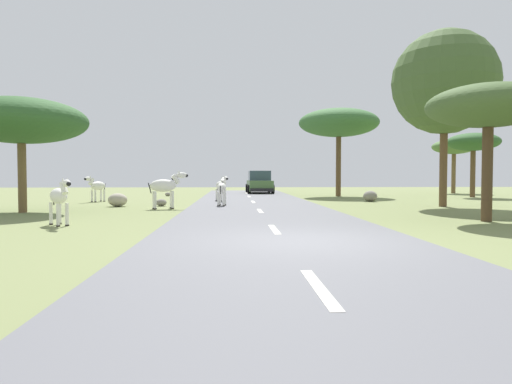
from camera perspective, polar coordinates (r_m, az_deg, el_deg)
The scene contains 19 objects.
ground_plane at distance 9.66m, azimuth 5.80°, elevation -6.42°, with size 90.00×90.00×0.00m, color olive.
road at distance 9.60m, azimuth 3.41°, elevation -6.31°, with size 6.00×64.00×0.05m, color slate.
lane_markings at distance 8.62m, azimuth 4.16°, elevation -7.09°, with size 0.16×56.00×0.01m.
zebra_0 at distance 24.32m, azimuth -4.39°, elevation 0.80°, with size 0.82×1.38×1.38m.
zebra_1 at distance 25.83m, azimuth -19.44°, elevation 0.70°, with size 0.94×1.39×1.43m.
zebra_2 at distance 20.66m, azimuth -4.32°, elevation 0.52°, with size 0.46×1.44×1.36m.
zebra_3 at distance 19.63m, azimuth -11.36°, elevation 0.74°, with size 1.66×0.86×1.63m.
zebra_4 at distance 13.97m, azimuth -23.54°, elevation -0.56°, with size 1.06×1.25×1.38m.
car_0 at distance 35.50m, azimuth 0.44°, elevation 1.17°, with size 2.10×4.38×1.74m.
tree_1 at distance 39.44m, azimuth 23.70°, elevation 5.19°, with size 3.37×3.37×4.31m.
tree_2 at distance 22.77m, azimuth 22.70°, elevation 12.62°, with size 4.70×4.70×8.01m.
tree_3 at distance 32.82m, azimuth 25.72°, elevation 5.63°, with size 3.32×3.32×4.20m.
tree_5 at distance 31.65m, azimuth 10.39°, elevation 8.54°, with size 5.44×5.44×5.97m.
tree_6 at distance 19.68m, azimuth -27.51°, elevation 7.92°, with size 4.93×4.93×4.38m.
tree_7 at distance 15.84m, azimuth 27.26°, elevation 9.51°, with size 3.72×3.72×4.22m.
rock_0 at distance 21.64m, azimuth -17.05°, elevation -0.96°, with size 0.87×0.76×0.61m, color #A89E8C.
rock_2 at distance 21.44m, azimuth -11.86°, elevation -1.32°, with size 0.49×0.44×0.33m, color gray.
rock_3 at distance 25.38m, azimuth 14.22°, elevation -0.52°, with size 0.74×0.73×0.59m, color gray.
rock_4 at distance 31.60m, azimuth -11.06°, elevation -0.29°, with size 0.38×0.29×0.26m, color gray.
Camera 1 is at (-1.46, -9.44, 1.43)m, focal length 31.71 mm.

